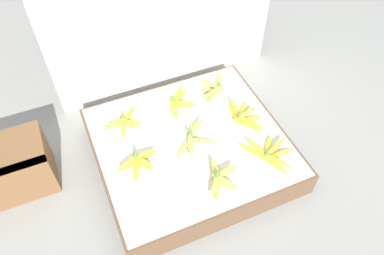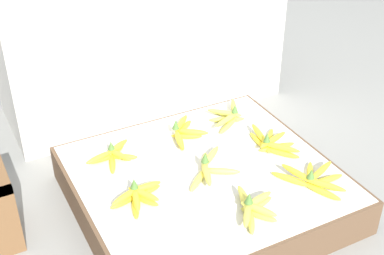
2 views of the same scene
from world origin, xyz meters
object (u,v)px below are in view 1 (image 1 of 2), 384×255
(banana_bunch_middle_midleft, at_px, (192,138))
(banana_bunch_middle_midright, at_px, (243,116))
(wooden_crate, at_px, (15,167))
(banana_bunch_middle_left, at_px, (138,162))
(banana_bunch_back_midright, at_px, (215,87))
(banana_bunch_back_left, at_px, (124,122))
(banana_bunch_front_midright, at_px, (269,153))
(banana_bunch_front_midleft, at_px, (220,177))
(banana_bunch_back_midleft, at_px, (178,103))

(banana_bunch_middle_midleft, distance_m, banana_bunch_middle_midright, 0.30)
(banana_bunch_middle_midleft, bearing_deg, wooden_crate, 166.53)
(banana_bunch_middle_left, height_order, banana_bunch_back_midright, banana_bunch_middle_left)
(banana_bunch_back_midright, bearing_deg, banana_bunch_back_left, -175.13)
(banana_bunch_front_midright, xyz_separation_m, banana_bunch_middle_left, (-0.58, 0.20, 0.00))
(banana_bunch_front_midleft, xyz_separation_m, banana_bunch_middle_midleft, (-0.02, 0.26, -0.00))
(wooden_crate, xyz_separation_m, banana_bunch_middle_midright, (1.12, -0.16, 0.03))
(banana_bunch_middle_midleft, bearing_deg, banana_bunch_front_midleft, -84.86)
(banana_bunch_back_left, height_order, banana_bunch_back_midright, banana_bunch_back_midright)
(banana_bunch_middle_left, distance_m, banana_bunch_back_left, 0.27)
(banana_bunch_middle_left, bearing_deg, banana_bunch_back_midleft, 41.60)
(banana_bunch_back_left, bearing_deg, banana_bunch_front_midright, -38.88)
(banana_bunch_middle_midright, height_order, banana_bunch_back_left, banana_bunch_middle_midright)
(banana_bunch_front_midleft, height_order, banana_bunch_front_midright, banana_bunch_front_midleft)
(banana_bunch_middle_left, height_order, banana_bunch_middle_midleft, banana_bunch_middle_midleft)
(banana_bunch_front_midright, relative_size, banana_bunch_back_left, 1.23)
(banana_bunch_front_midleft, bearing_deg, wooden_crate, 151.79)
(banana_bunch_back_left, height_order, banana_bunch_back_midleft, banana_bunch_back_midleft)
(banana_bunch_middle_midleft, bearing_deg, banana_bunch_middle_left, -174.48)
(banana_bunch_front_midleft, distance_m, banana_bunch_middle_left, 0.38)
(banana_bunch_middle_left, relative_size, banana_bunch_middle_midright, 0.76)
(banana_bunch_middle_left, xyz_separation_m, banana_bunch_back_midright, (0.54, 0.31, -0.00))
(banana_bunch_back_midleft, bearing_deg, banana_bunch_back_left, -177.79)
(banana_bunch_front_midright, xyz_separation_m, banana_bunch_middle_midleft, (-0.30, 0.22, 0.00))
(wooden_crate, bearing_deg, banana_bunch_front_midleft, -28.21)
(banana_bunch_front_midright, distance_m, banana_bunch_back_midleft, 0.55)
(banana_bunch_front_midright, bearing_deg, banana_bunch_back_midright, 94.51)
(wooden_crate, height_order, banana_bunch_back_midright, wooden_crate)
(banana_bunch_middle_left, distance_m, banana_bunch_middle_midleft, 0.29)
(banana_bunch_middle_midleft, relative_size, banana_bunch_back_midleft, 1.03)
(banana_bunch_middle_left, height_order, banana_bunch_back_left, banana_bunch_middle_left)
(wooden_crate, relative_size, banana_bunch_back_left, 1.59)
(banana_bunch_back_left, xyz_separation_m, banana_bunch_back_midright, (0.53, 0.05, -0.00))
(banana_bunch_middle_left, relative_size, banana_bunch_middle_midleft, 0.89)
(banana_bunch_front_midleft, bearing_deg, banana_bunch_middle_midright, 46.47)
(banana_bunch_middle_left, bearing_deg, banana_bunch_front_midleft, -36.27)
(banana_bunch_middle_midright, distance_m, banana_bunch_back_midleft, 0.35)
(banana_bunch_back_midright, bearing_deg, banana_bunch_back_midleft, -171.69)
(banana_bunch_middle_midleft, height_order, banana_bunch_back_midleft, banana_bunch_middle_midleft)
(banana_bunch_middle_left, xyz_separation_m, banana_bunch_middle_midleft, (0.29, 0.03, -0.00))
(banana_bunch_middle_midleft, bearing_deg, banana_bunch_back_left, 139.17)
(banana_bunch_front_midleft, xyz_separation_m, banana_bunch_back_left, (-0.30, 0.49, -0.00))
(banana_bunch_middle_midright, distance_m, banana_bunch_back_left, 0.61)
(banana_bunch_middle_left, height_order, banana_bunch_back_midleft, same)
(banana_bunch_middle_midright, relative_size, banana_bunch_back_left, 1.31)
(banana_bunch_middle_left, xyz_separation_m, banana_bunch_middle_midright, (0.58, 0.06, -0.00))
(wooden_crate, xyz_separation_m, banana_bunch_middle_left, (0.53, -0.22, 0.03))
(wooden_crate, distance_m, banana_bunch_back_left, 0.55)
(banana_bunch_front_midright, relative_size, banana_bunch_middle_midright, 0.94)
(wooden_crate, height_order, banana_bunch_back_midleft, wooden_crate)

